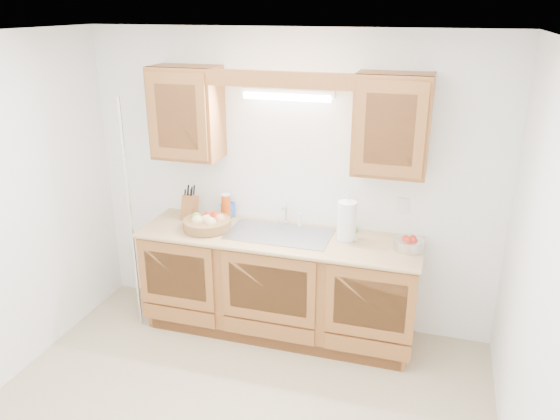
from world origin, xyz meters
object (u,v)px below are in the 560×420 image
(fruit_basket, at_px, (207,223))
(apple_bowl, at_px, (409,244))
(paper_towel, at_px, (347,221))
(knife_block, at_px, (190,206))

(fruit_basket, distance_m, apple_bowl, 1.64)
(fruit_basket, xyz_separation_m, apple_bowl, (1.64, 0.05, -0.00))
(paper_towel, height_order, apple_bowl, paper_towel)
(fruit_basket, bearing_deg, knife_block, 142.80)
(fruit_basket, bearing_deg, apple_bowl, 1.81)
(apple_bowl, bearing_deg, knife_block, 175.96)
(fruit_basket, relative_size, apple_bowl, 1.56)
(fruit_basket, distance_m, paper_towel, 1.16)
(apple_bowl, bearing_deg, paper_towel, 173.27)
(knife_block, relative_size, apple_bowl, 1.03)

